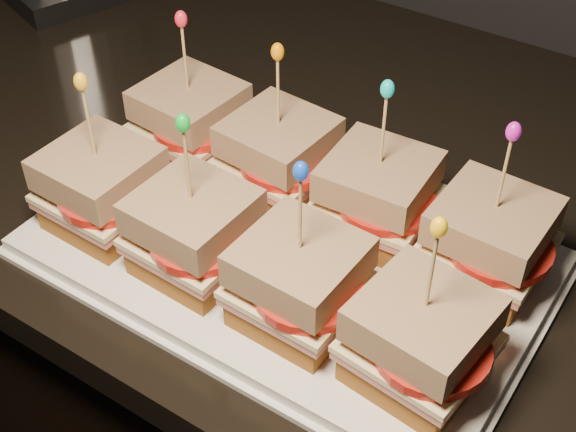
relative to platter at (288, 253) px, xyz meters
The scene contains 58 objects.
platter is the anchor object (origin of this frame).
platter_rim 0.01m from the platter, ahead, with size 0.46×0.29×0.01m, color white.
sandwich_0_bread_bot 0.18m from the platter, 158.15° to the left, with size 0.09×0.09×0.02m, color brown.
sandwich_0_ham 0.18m from the platter, 158.15° to the left, with size 0.10×0.09×0.01m, color #BD6565.
sandwich_0_cheese 0.18m from the platter, 158.15° to the left, with size 0.10×0.10×0.01m, color #F9E1A2.
sandwich_0_tomato 0.17m from the platter, 158.54° to the left, with size 0.09×0.09×0.01m, color red.
sandwich_0_bread_top 0.19m from the platter, 158.15° to the left, with size 0.09×0.09×0.03m, color #57240B.
sandwich_0_pick 0.21m from the platter, 158.15° to the left, with size 0.00×0.00×0.09m, color tan.
sandwich_0_frill 0.24m from the platter, 158.15° to the left, with size 0.01×0.01×0.02m, color red.
sandwich_1_bread_bot 0.09m from the platter, 129.74° to the left, with size 0.09×0.09×0.02m, color brown.
sandwich_1_ham 0.09m from the platter, 129.74° to the left, with size 0.10×0.09×0.01m, color #BD6565.
sandwich_1_cheese 0.10m from the platter, 129.74° to the left, with size 0.10×0.10×0.01m, color #F9E1A2.
sandwich_1_tomato 0.09m from the platter, 125.48° to the left, with size 0.09×0.09×0.01m, color red.
sandwich_1_bread_top 0.11m from the platter, 129.74° to the left, with size 0.09×0.09×0.03m, color #57240B.
sandwich_1_pick 0.15m from the platter, 129.74° to the left, with size 0.00×0.00×0.09m, color tan.
sandwich_1_frill 0.18m from the platter, 129.74° to the left, with size 0.01×0.01×0.02m, color orange.
sandwich_2_bread_bot 0.09m from the platter, 50.26° to the left, with size 0.09×0.09×0.02m, color brown.
sandwich_2_ham 0.09m from the platter, 50.26° to the left, with size 0.10×0.09×0.01m, color #BD6565.
sandwich_2_cheese 0.10m from the platter, 50.26° to the left, with size 0.10×0.10×0.01m, color #F9E1A2.
sandwich_2_tomato 0.10m from the platter, 41.79° to the left, with size 0.09×0.09×0.01m, color red.
sandwich_2_bread_top 0.11m from the platter, 50.26° to the left, with size 0.09×0.09×0.03m, color #57240B.
sandwich_2_pick 0.15m from the platter, 50.26° to the left, with size 0.00×0.00×0.09m, color tan.
sandwich_2_frill 0.18m from the platter, 50.26° to the left, with size 0.01×0.01×0.02m, color #0AC7C7.
sandwich_3_bread_bot 0.18m from the platter, 21.85° to the left, with size 0.09×0.09×0.02m, color brown.
sandwich_3_ham 0.18m from the platter, 21.85° to the left, with size 0.10×0.09×0.01m, color #BD6565.
sandwich_3_cheese 0.18m from the platter, 21.85° to the left, with size 0.10×0.10×0.01m, color #F9E1A2.
sandwich_3_tomato 0.19m from the platter, 18.72° to the left, with size 0.09×0.09×0.01m, color red.
sandwich_3_bread_top 0.19m from the platter, 21.85° to the left, with size 0.09×0.09×0.03m, color #57240B.
sandwich_3_pick 0.21m from the platter, 21.85° to the left, with size 0.00×0.00×0.09m, color tan.
sandwich_3_frill 0.24m from the platter, 21.85° to the left, with size 0.01×0.01×0.02m, color #CF1AB8.
sandwich_4_bread_bot 0.18m from the platter, 158.15° to the right, with size 0.09×0.09×0.02m, color brown.
sandwich_4_ham 0.18m from the platter, 158.15° to the right, with size 0.10×0.09×0.01m, color #BD6565.
sandwich_4_cheese 0.18m from the platter, 158.15° to the right, with size 0.10×0.10×0.01m, color #F9E1A2.
sandwich_4_tomato 0.17m from the platter, 154.69° to the right, with size 0.09×0.09×0.01m, color red.
sandwich_4_bread_top 0.19m from the platter, 158.15° to the right, with size 0.09×0.09×0.03m, color #57240B.
sandwich_4_pick 0.21m from the platter, 158.15° to the right, with size 0.00×0.00×0.09m, color tan.
sandwich_4_frill 0.24m from the platter, 158.15° to the right, with size 0.01×0.01×0.02m, color gold.
sandwich_5_bread_bot 0.09m from the platter, 129.74° to the right, with size 0.09×0.09×0.02m, color brown.
sandwich_5_ham 0.09m from the platter, 129.74° to the right, with size 0.10×0.09×0.01m, color #BD6565.
sandwich_5_cheese 0.10m from the platter, 129.74° to the right, with size 0.10×0.10×0.01m, color #F9E1A2.
sandwich_5_tomato 0.10m from the platter, 120.64° to the right, with size 0.09×0.09×0.01m, color red.
sandwich_5_bread_top 0.11m from the platter, 129.74° to the right, with size 0.09×0.09×0.03m, color #57240B.
sandwich_5_pick 0.15m from the platter, 129.74° to the right, with size 0.00×0.00×0.09m, color tan.
sandwich_5_frill 0.18m from the platter, 129.74° to the right, with size 0.01×0.01×0.02m, color green.
sandwich_6_bread_bot 0.09m from the platter, 50.26° to the right, with size 0.09×0.09×0.02m, color brown.
sandwich_6_ham 0.09m from the platter, 50.26° to the right, with size 0.10×0.09×0.01m, color #BD6565.
sandwich_6_cheese 0.10m from the platter, 50.26° to the right, with size 0.10×0.10×0.01m, color #F9E1A2.
sandwich_6_tomato 0.11m from the platter, 47.08° to the right, with size 0.09×0.09×0.01m, color red.
sandwich_6_bread_top 0.11m from the platter, 50.26° to the right, with size 0.09×0.09×0.03m, color #57240B.
sandwich_6_pick 0.15m from the platter, 50.26° to the right, with size 0.00×0.00×0.09m, color tan.
sandwich_6_frill 0.18m from the platter, 50.26° to the right, with size 0.01×0.01×0.02m, color blue.
sandwich_7_bread_bot 0.18m from the platter, 21.85° to the right, with size 0.09×0.09×0.02m, color brown.
sandwich_7_ham 0.18m from the platter, 21.85° to the right, with size 0.10×0.09×0.01m, color #BD6565.
sandwich_7_cheese 0.18m from the platter, 21.85° to the right, with size 0.10×0.10×0.01m, color #F9E1A2.
sandwich_7_tomato 0.20m from the platter, 22.18° to the right, with size 0.09×0.09×0.01m, color red.
sandwich_7_bread_top 0.19m from the platter, 21.85° to the right, with size 0.09×0.09×0.03m, color #57240B.
sandwich_7_pick 0.21m from the platter, 21.85° to the right, with size 0.00×0.00×0.09m, color tan.
sandwich_7_frill 0.24m from the platter, 21.85° to the right, with size 0.01×0.01×0.02m, color yellow.
Camera 1 is at (0.73, 1.04, 1.44)m, focal length 50.00 mm.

